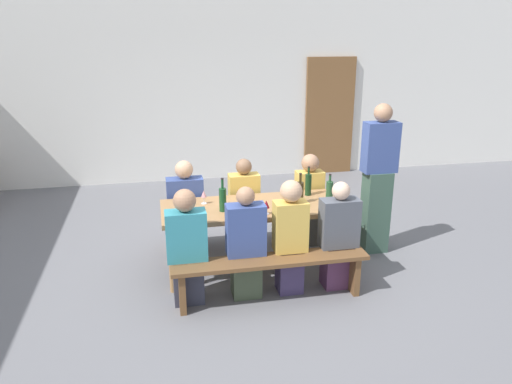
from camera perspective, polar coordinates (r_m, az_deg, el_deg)
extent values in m
plane|color=slate|center=(5.59, 0.00, -8.80)|extent=(24.00, 24.00, 0.00)
cube|color=silver|center=(8.70, -5.09, 11.96)|extent=(14.00, 0.20, 3.20)
cube|color=brown|center=(9.13, 8.50, 8.64)|extent=(0.90, 0.06, 2.10)
cube|color=#9E7247|center=(5.30, 0.00, -1.80)|extent=(2.02, 0.79, 0.05)
cylinder|color=#9E7247|center=(5.04, -9.71, -7.81)|extent=(0.07, 0.07, 0.70)
cylinder|color=#9E7247|center=(5.40, 10.50, -6.02)|extent=(0.07, 0.07, 0.70)
cylinder|color=#9E7247|center=(5.65, -10.01, -4.85)|extent=(0.07, 0.07, 0.70)
cylinder|color=#9E7247|center=(5.98, 8.11, -3.45)|extent=(0.07, 0.07, 0.70)
cube|color=brown|center=(4.79, 1.71, -7.92)|extent=(1.92, 0.30, 0.04)
cube|color=brown|center=(4.79, -8.57, -11.18)|extent=(0.06, 0.24, 0.41)
cube|color=brown|center=(5.14, 11.18, -9.17)|extent=(0.06, 0.24, 0.41)
cube|color=brown|center=(6.04, -1.34, -2.21)|extent=(1.92, 0.30, 0.04)
cube|color=brown|center=(6.04, -9.40, -4.76)|extent=(0.06, 0.24, 0.41)
cube|color=brown|center=(6.32, 6.37, -3.55)|extent=(0.06, 0.24, 0.41)
cylinder|color=#234C2D|center=(5.39, 8.50, -0.01)|extent=(0.08, 0.08, 0.24)
cylinder|color=#234C2D|center=(5.35, 8.58, 1.57)|extent=(0.03, 0.03, 0.07)
cylinder|color=black|center=(5.34, 8.60, 2.00)|extent=(0.03, 0.03, 0.01)
cylinder|color=#143319|center=(5.61, 6.07, 0.85)|extent=(0.07, 0.07, 0.25)
cylinder|color=#143319|center=(5.56, 6.13, 2.45)|extent=(0.03, 0.03, 0.08)
cylinder|color=black|center=(5.55, 6.14, 2.89)|extent=(0.03, 0.03, 0.01)
cylinder|color=#194723|center=(5.09, -3.88, -0.91)|extent=(0.08, 0.08, 0.25)
cylinder|color=#194723|center=(5.04, -3.92, 0.95)|extent=(0.03, 0.03, 0.10)
cylinder|color=black|center=(5.02, -3.93, 1.55)|extent=(0.03, 0.03, 0.01)
cylinder|color=#332814|center=(5.33, 5.12, -0.10)|extent=(0.08, 0.08, 0.24)
cylinder|color=#332814|center=(5.28, 5.17, 1.59)|extent=(0.03, 0.03, 0.09)
cylinder|color=black|center=(5.27, 5.19, 2.13)|extent=(0.03, 0.03, 0.01)
cylinder|color=silver|center=(4.94, -3.11, -3.02)|extent=(0.06, 0.06, 0.01)
cylinder|color=silver|center=(4.92, -3.12, -2.54)|extent=(0.01, 0.01, 0.08)
cone|color=maroon|center=(4.89, -3.14, -1.61)|extent=(0.08, 0.08, 0.09)
cylinder|color=silver|center=(5.04, 1.20, -2.54)|extent=(0.06, 0.06, 0.01)
cylinder|color=silver|center=(5.03, 1.20, -2.18)|extent=(0.01, 0.01, 0.06)
cone|color=maroon|center=(5.00, 1.21, -1.41)|extent=(0.07, 0.07, 0.08)
cylinder|color=silver|center=(5.37, -6.03, -1.32)|extent=(0.06, 0.06, 0.01)
cylinder|color=silver|center=(5.35, -6.05, -0.94)|extent=(0.01, 0.01, 0.07)
cone|color=#D18C93|center=(5.33, -6.07, -0.20)|extent=(0.06, 0.06, 0.07)
cylinder|color=silver|center=(5.80, 8.37, 0.10)|extent=(0.06, 0.06, 0.01)
cylinder|color=silver|center=(5.79, 8.38, 0.42)|extent=(0.01, 0.01, 0.06)
cone|color=maroon|center=(5.77, 8.41, 1.05)|extent=(0.06, 0.06, 0.07)
cylinder|color=silver|center=(4.99, -1.59, -2.74)|extent=(0.06, 0.06, 0.01)
cylinder|color=silver|center=(4.98, -1.59, -2.23)|extent=(0.01, 0.01, 0.09)
cone|color=#D18C93|center=(4.95, -1.60, -1.22)|extent=(0.07, 0.07, 0.10)
cube|color=#313343|center=(4.91, -7.84, -10.07)|extent=(0.29, 0.24, 0.45)
cube|color=teal|center=(4.71, -8.08, -5.03)|extent=(0.38, 0.20, 0.49)
sphere|color=#A87A5B|center=(4.58, -8.28, -0.98)|extent=(0.22, 0.22, 0.22)
cube|color=#414E38|center=(4.97, -1.16, -9.52)|extent=(0.28, 0.24, 0.45)
cube|color=#384C8C|center=(4.77, -1.19, -4.40)|extent=(0.38, 0.20, 0.51)
sphere|color=#A87A5B|center=(4.65, -1.22, -0.46)|extent=(0.18, 0.18, 0.18)
cube|color=#3F345B|center=(5.06, 3.88, -9.02)|extent=(0.25, 0.24, 0.45)
cube|color=gold|center=(4.86, 4.00, -3.99)|extent=(0.33, 0.20, 0.51)
sphere|color=tan|center=(4.74, 4.10, 0.09)|extent=(0.22, 0.22, 0.22)
cube|color=#553051|center=(5.21, 9.34, -8.40)|extent=(0.29, 0.24, 0.45)
cube|color=#4C515B|center=(5.02, 9.62, -3.55)|extent=(0.39, 0.20, 0.50)
sphere|color=beige|center=(4.90, 9.83, 0.14)|extent=(0.18, 0.18, 0.18)
cube|color=#3A3043|center=(5.90, -7.99, -5.05)|extent=(0.31, 0.24, 0.45)
cube|color=#384C8C|center=(5.73, -8.20, -0.75)|extent=(0.42, 0.20, 0.49)
sphere|color=tan|center=(5.63, -8.35, 2.59)|extent=(0.21, 0.21, 0.21)
cube|color=#2F3C54|center=(5.98, -1.36, -4.56)|extent=(0.27, 0.24, 0.45)
cube|color=gold|center=(5.81, -1.40, -0.28)|extent=(0.36, 0.20, 0.49)
sphere|color=#846047|center=(5.71, -1.42, 2.96)|extent=(0.19, 0.19, 0.19)
cube|color=#52524A|center=(6.16, 6.05, -3.95)|extent=(0.25, 0.24, 0.45)
cube|color=gold|center=(6.00, 6.20, 0.17)|extent=(0.33, 0.20, 0.48)
sphere|color=#A87A5B|center=(5.90, 6.31, 3.37)|extent=(0.21, 0.21, 0.21)
cube|color=#395647|center=(6.01, 13.65, -2.22)|extent=(0.29, 0.24, 0.99)
cube|color=#384C8C|center=(5.79, 14.22, 5.05)|extent=(0.39, 0.20, 0.58)
sphere|color=#A87A5B|center=(5.72, 14.53, 8.88)|extent=(0.21, 0.21, 0.21)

